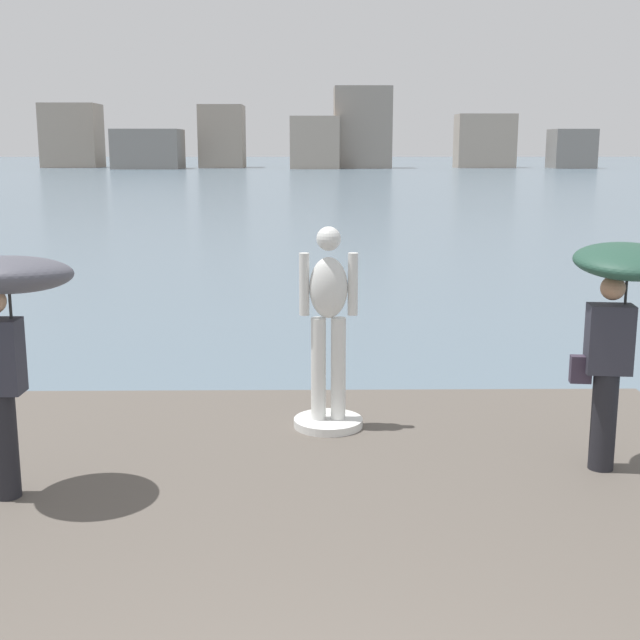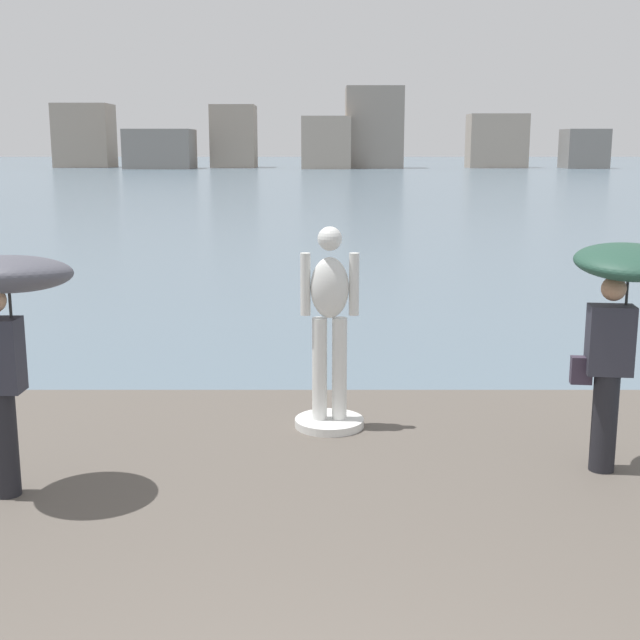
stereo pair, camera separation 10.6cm
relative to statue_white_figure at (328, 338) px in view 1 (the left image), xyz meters
The scene contains 5 objects.
ground_plane 34.25m from the statue_white_figure, 90.15° to the left, with size 400.00×400.00×0.00m, color slate.
statue_white_figure is the anchor object (origin of this frame).
onlooker_left 3.15m from the statue_white_figure, 146.52° to the right, with size 1.02×1.04×2.01m.
onlooker_right 2.80m from the statue_white_figure, 25.37° to the right, with size 1.02×1.04×2.03m.
distant_skyline 115.26m from the statue_white_figure, 92.10° to the left, with size 78.71×14.21×11.22m.
Camera 1 is at (-0.11, -2.48, 3.21)m, focal length 47.59 mm.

